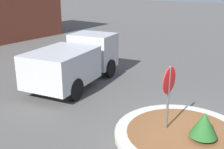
{
  "coord_description": "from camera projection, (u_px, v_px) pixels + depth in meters",
  "views": [
    {
      "loc": [
        -7.26,
        -2.68,
        4.45
      ],
      "look_at": [
        0.78,
        3.17,
        1.18
      ],
      "focal_mm": 45.0,
      "sensor_mm": 36.0,
      "label": 1
    }
  ],
  "objects": [
    {
      "name": "island_shrub",
      "position": [
        204.0,
        124.0,
        7.89
      ],
      "size": [
        0.79,
        0.79,
        0.84
      ],
      "color": "brown",
      "rests_on": "traffic_island"
    },
    {
      "name": "utility_truck",
      "position": [
        75.0,
        61.0,
        12.6
      ],
      "size": [
        5.37,
        3.02,
        2.05
      ],
      "rotation": [
        0.0,
        0.0,
        0.19
      ],
      "color": "#B2B2B7",
      "rests_on": "ground_plane"
    },
    {
      "name": "ground_plane",
      "position": [
        182.0,
        137.0,
        8.46
      ],
      "size": [
        120.0,
        120.0,
        0.0
      ],
      "primitive_type": "plane",
      "color": "#514F4C"
    },
    {
      "name": "traffic_island",
      "position": [
        182.0,
        135.0,
        8.43
      ],
      "size": [
        4.07,
        4.07,
        0.17
      ],
      "color": "#BCB7AD",
      "rests_on": "ground_plane"
    },
    {
      "name": "stop_sign",
      "position": [
        169.0,
        88.0,
        8.26
      ],
      "size": [
        0.81,
        0.07,
        2.15
      ],
      "color": "#4C4C51",
      "rests_on": "ground_plane"
    }
  ]
}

